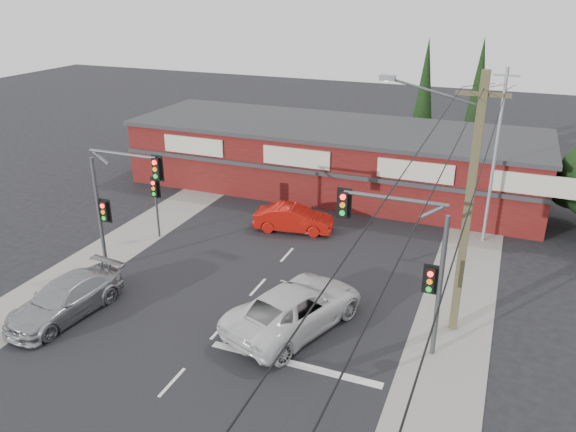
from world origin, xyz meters
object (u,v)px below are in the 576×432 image
at_px(silver_suv, 65,299).
at_px(utility_pole, 465,200).
at_px(white_suv, 295,307).
at_px(shop_building, 333,157).
at_px(red_sedan, 294,219).

xyz_separation_m(silver_suv, utility_pole, (14.69, 4.93, 4.64)).
relative_size(white_suv, shop_building, 0.23).
distance_m(white_suv, silver_suv, 9.40).
relative_size(white_suv, silver_suv, 1.20).
xyz_separation_m(white_suv, shop_building, (-3.66, 16.20, 1.27)).
distance_m(silver_suv, utility_pole, 16.18).
bearing_deg(shop_building, red_sedan, -88.46).
distance_m(white_suv, shop_building, 16.66).
height_order(red_sedan, shop_building, shop_building).
bearing_deg(silver_suv, white_suv, 23.56).
height_order(white_suv, utility_pole, utility_pole).
relative_size(silver_suv, shop_building, 0.19).
bearing_deg(red_sedan, utility_pole, -134.68).
height_order(white_suv, silver_suv, white_suv).
height_order(white_suv, red_sedan, white_suv).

